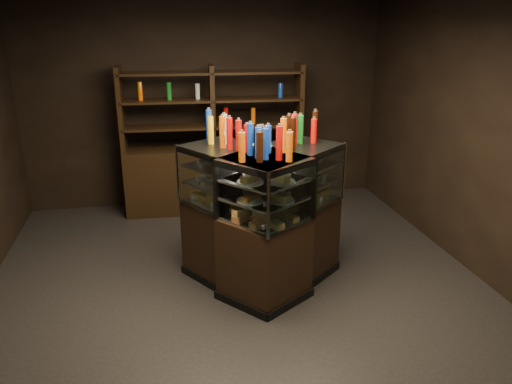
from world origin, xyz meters
TOP-DOWN VIEW (x-y plane):
  - ground at (0.00, 0.00)m, footprint 5.00×5.00m
  - room_shell at (0.00, 0.00)m, footprint 5.02×5.02m
  - display_case at (0.25, -0.10)m, footprint 1.69×1.44m
  - food_display at (0.25, -0.11)m, footprint 1.29×1.09m
  - bottles_top at (0.25, -0.10)m, footprint 1.12×0.95m
  - potted_conifer at (1.19, 1.23)m, footprint 0.31×0.31m
  - back_shelving at (0.03, 2.05)m, footprint 2.43×0.57m

SIDE VIEW (x-z plane):
  - ground at x=0.00m, z-range 0.00..0.00m
  - potted_conifer at x=1.19m, z-range 0.05..0.72m
  - display_case at x=0.25m, z-range -0.23..1.18m
  - back_shelving at x=0.03m, z-range -0.39..1.61m
  - food_display at x=0.25m, z-range 0.83..1.27m
  - bottles_top at x=0.25m, z-range 1.40..1.70m
  - room_shell at x=0.00m, z-range 0.44..3.45m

